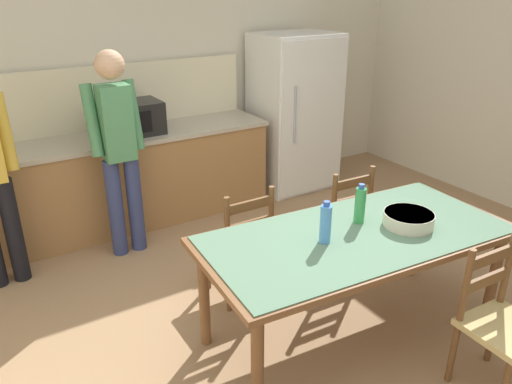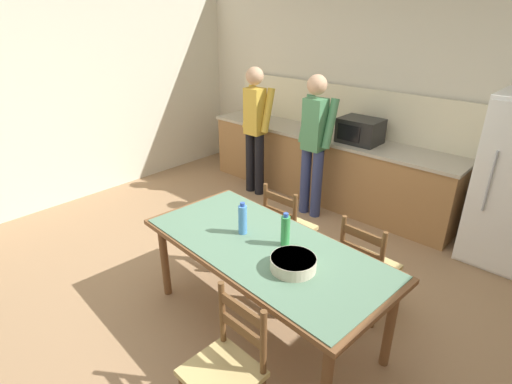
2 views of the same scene
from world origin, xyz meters
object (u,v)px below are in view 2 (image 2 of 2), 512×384
Objects in this scene: bottle_off_centre at (285,230)px; person_at_counter at (314,140)px; chair_side_far_left at (287,228)px; chair_side_far_right at (367,267)px; microwave at (360,131)px; person_at_sink at (255,125)px; serving_bowl at (293,263)px; chair_side_near_right at (227,368)px; bottle_near_centre at (243,219)px; dining_table at (265,254)px.

person_at_counter is at bearing 119.21° from bottle_off_centre.
bottle_off_centre is at bearing -150.79° from person_at_counter.
chair_side_far_right is at bearing 176.00° from chair_side_far_left.
chair_side_far_right is at bearing -57.47° from microwave.
microwave is 0.28× the size of person_at_counter.
chair_side_far_right is 2.73m from person_at_sink.
serving_bowl is 0.92m from chair_side_far_right.
chair_side_far_left is at bearing -1.66° from chair_side_far_right.
person_at_counter is (0.98, -0.02, 0.00)m from person_at_sink.
chair_side_far_right is (1.09, -1.71, -0.61)m from microwave.
bottle_off_centre is at bearing 109.89° from chair_side_near_right.
person_at_sink reaches higher than bottle_near_centre.
chair_side_far_right is at bearing 88.01° from chair_side_near_right.
person_at_counter reaches higher than dining_table.
dining_table is 7.69× the size of bottle_off_centre.
chair_side_far_right is at bearing 54.95° from dining_table.
microwave reaches higher than chair_side_far_left.
bottle_off_centre is 2.07m from person_at_counter.
person_at_counter is (-1.41, 1.19, 0.55)m from chair_side_far_right.
microwave is at bearing 97.80° from bottle_near_centre.
person_at_sink reaches higher than chair_side_near_right.
microwave is at bearing -31.65° from person_at_counter.
chair_side_near_right is at bearing -73.16° from microwave.
bottle_off_centre is 0.87m from chair_side_far_right.
serving_bowl reaches higher than dining_table.
person_at_sink reaches higher than bottle_off_centre.
dining_table is 7.69× the size of bottle_near_centre.
chair_side_far_left is 1.00× the size of chair_side_near_right.
bottle_off_centre reaches higher than serving_bowl.
serving_bowl is (0.35, -0.10, 0.13)m from dining_table.
bottle_off_centre is 0.32m from serving_bowl.
person_at_counter is at bearing -65.45° from chair_side_far_left.
chair_side_far_left is 0.90m from chair_side_far_right.
dining_table is 1.18× the size of person_at_counter.
bottle_near_centre is at bearing 45.49° from chair_side_far_right.
person_at_sink is (-2.28, 2.73, 0.54)m from chair_side_near_right.
microwave is 1.85× the size of bottle_near_centre.
bottle_off_centre is 0.30× the size of chair_side_near_right.
person_at_sink is at bearing -37.31° from chair_side_far_left.
person_at_counter reaches higher than person_at_sink.
person_at_sink is (-1.63, 1.92, 0.08)m from bottle_near_centre.
bottle_off_centre is (0.69, -2.32, -0.15)m from microwave.
person_at_counter is at bearing 115.19° from dining_table.
microwave reaches higher than bottle_near_centre.
dining_table is at bearing 118.80° from chair_side_near_right.
bottle_near_centre is 0.37m from bottle_off_centre.
chair_side_near_right is (-0.11, -1.52, 0.00)m from chair_side_far_right.
chair_side_near_right is 0.52× the size of person_at_sink.
person_at_sink reaches higher than chair_side_far_left.
chair_side_far_left and chair_side_near_right have the same top height.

